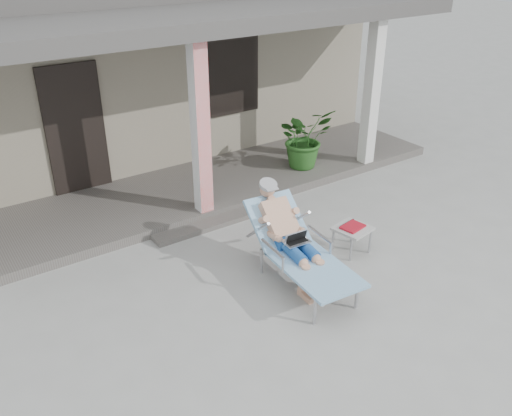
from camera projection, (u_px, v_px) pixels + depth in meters
ground at (287, 282)px, 7.02m from camera, size 60.00×60.00×0.00m
house at (96, 62)px, 11.02m from camera, size 10.40×5.40×3.30m
porch_deck at (180, 194)px, 9.18m from camera, size 10.00×2.00×0.15m
porch_overhang at (169, 28)px, 7.90m from camera, size 10.00×2.30×2.85m
porch_step at (214, 223)px, 8.36m from camera, size 2.00×0.30×0.07m
lounger at (295, 227)px, 6.77m from camera, size 0.86×1.93×1.23m
side_table at (352, 230)px, 7.55m from camera, size 0.53×0.53×0.41m
potted_palm at (304, 138)px, 9.84m from camera, size 1.04×0.91×1.10m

